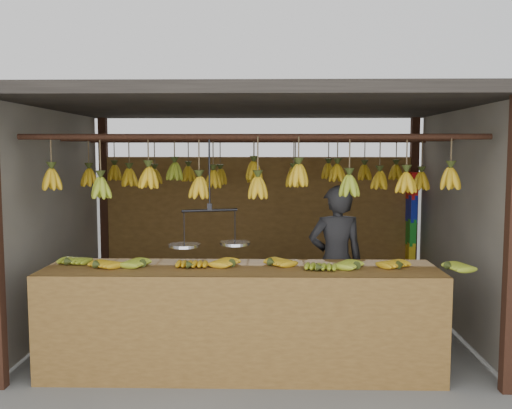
{
  "coord_description": "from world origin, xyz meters",
  "views": [
    {
      "loc": [
        0.13,
        -5.84,
        1.89
      ],
      "look_at": [
        0.0,
        0.3,
        1.3
      ],
      "focal_mm": 40.0,
      "sensor_mm": 36.0,
      "label": 1
    }
  ],
  "objects": [
    {
      "name": "vendor",
      "position": [
        0.82,
        -0.16,
        0.77
      ],
      "size": [
        0.6,
        0.44,
        1.54
      ],
      "primitive_type": "imported",
      "rotation": [
        0.0,
        0.0,
        3.27
      ],
      "color": "#262628",
      "rests_on": "ground"
    },
    {
      "name": "hanging_bananas",
      "position": [
        -0.01,
        0.0,
        1.61
      ],
      "size": [
        3.58,
        2.23,
        0.4
      ],
      "color": "gold",
      "rests_on": "ground"
    },
    {
      "name": "counter",
      "position": [
        -0.09,
        -1.23,
        0.71
      ],
      "size": [
        3.52,
        0.76,
        0.96
      ],
      "color": "brown",
      "rests_on": "ground"
    },
    {
      "name": "ground",
      "position": [
        0.0,
        0.0,
        0.0
      ],
      "size": [
        80.0,
        80.0,
        0.0
      ],
      "primitive_type": "plane",
      "color": "#5B5B57"
    },
    {
      "name": "stall",
      "position": [
        0.0,
        0.33,
        1.97
      ],
      "size": [
        4.3,
        3.3,
        2.4
      ],
      "color": "black",
      "rests_on": "ground"
    },
    {
      "name": "bag_bundles",
      "position": [
        1.94,
        1.35,
        1.0
      ],
      "size": [
        0.08,
        0.26,
        1.23
      ],
      "color": "red",
      "rests_on": "ground"
    },
    {
      "name": "balance_scale",
      "position": [
        -0.37,
        -1.0,
        1.13
      ],
      "size": [
        0.68,
        0.38,
        0.94
      ],
      "color": "black",
      "rests_on": "ground"
    }
  ]
}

